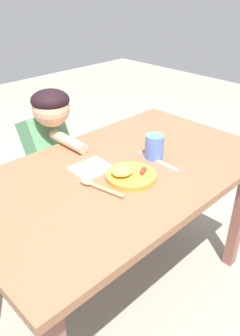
{
  "coord_description": "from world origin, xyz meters",
  "views": [
    {
      "loc": [
        -0.86,
        -0.87,
        1.45
      ],
      "look_at": [
        -0.02,
        -0.02,
        0.75
      ],
      "focal_mm": 35.87,
      "sensor_mm": 36.0,
      "label": 1
    }
  ],
  "objects_px": {
    "spoon": "(96,186)",
    "fork": "(158,161)",
    "drinking_cup": "(154,147)",
    "plate": "(129,174)",
    "person": "(50,166)"
  },
  "relations": [
    {
      "from": "fork",
      "to": "person",
      "type": "relative_size",
      "value": 0.23
    },
    {
      "from": "plate",
      "to": "fork",
      "type": "height_order",
      "value": "plate"
    },
    {
      "from": "plate",
      "to": "fork",
      "type": "relative_size",
      "value": 0.89
    },
    {
      "from": "plate",
      "to": "drinking_cup",
      "type": "xyz_separation_m",
      "value": [
        0.21,
        0.04,
        0.04
      ]
    },
    {
      "from": "plate",
      "to": "drinking_cup",
      "type": "height_order",
      "value": "drinking_cup"
    },
    {
      "from": "person",
      "to": "drinking_cup",
      "type": "bearing_deg",
      "value": 110.38
    },
    {
      "from": "drinking_cup",
      "to": "person",
      "type": "xyz_separation_m",
      "value": [
        -0.21,
        0.55,
        -0.24
      ]
    },
    {
      "from": "plate",
      "to": "spoon",
      "type": "xyz_separation_m",
      "value": [
        -0.14,
        0.04,
        -0.01
      ]
    },
    {
      "from": "fork",
      "to": "spoon",
      "type": "height_order",
      "value": "spoon"
    },
    {
      "from": "spoon",
      "to": "fork",
      "type": "bearing_deg",
      "value": -107.21
    },
    {
      "from": "drinking_cup",
      "to": "person",
      "type": "height_order",
      "value": "person"
    },
    {
      "from": "spoon",
      "to": "plate",
      "type": "bearing_deg",
      "value": -116.75
    },
    {
      "from": "plate",
      "to": "spoon",
      "type": "distance_m",
      "value": 0.15
    },
    {
      "from": "fork",
      "to": "drinking_cup",
      "type": "relative_size",
      "value": 2.14
    },
    {
      "from": "plate",
      "to": "person",
      "type": "xyz_separation_m",
      "value": [
        0.0,
        0.6,
        -0.2
      ]
    }
  ]
}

